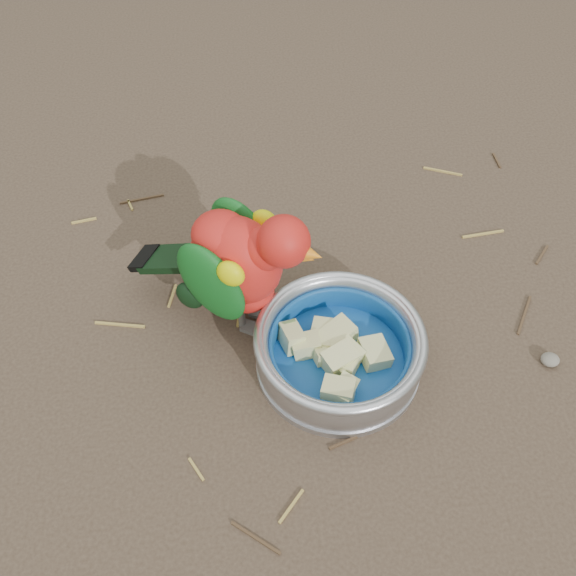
{
  "coord_description": "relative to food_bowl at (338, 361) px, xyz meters",
  "views": [
    {
      "loc": [
        -0.11,
        -0.36,
        0.67
      ],
      "look_at": [
        -0.07,
        0.13,
        0.08
      ],
      "focal_mm": 40.0,
      "sensor_mm": 36.0,
      "label": 1
    }
  ],
  "objects": [
    {
      "name": "ground",
      "position": [
        0.01,
        -0.07,
        -0.01
      ],
      "size": [
        60.0,
        60.0,
        0.0
      ],
      "primitive_type": "plane",
      "color": "#453629"
    },
    {
      "name": "food_bowl",
      "position": [
        0.0,
        0.0,
        0.0
      ],
      "size": [
        0.2,
        0.2,
        0.02
      ],
      "primitive_type": "cylinder",
      "color": "#B2B2BA",
      "rests_on": "ground"
    },
    {
      "name": "bowl_wall",
      "position": [
        0.0,
        0.0,
        0.03
      ],
      "size": [
        0.2,
        0.2,
        0.04
      ],
      "primitive_type": null,
      "color": "#B2B2BA",
      "rests_on": "food_bowl"
    },
    {
      "name": "fruit_wedges",
      "position": [
        0.0,
        0.0,
        0.02
      ],
      "size": [
        0.12,
        0.12,
        0.03
      ],
      "primitive_type": null,
      "color": "beige",
      "rests_on": "food_bowl"
    },
    {
      "name": "lory_parrot",
      "position": [
        -0.11,
        0.08,
        0.09
      ],
      "size": [
        0.26,
        0.21,
        0.19
      ],
      "primitive_type": null,
      "rotation": [
        0.0,
        0.0,
        -2.07
      ],
      "color": "red",
      "rests_on": "ground"
    },
    {
      "name": "ground_debris",
      "position": [
        0.05,
        -0.01,
        -0.01
      ],
      "size": [
        0.9,
        0.8,
        0.01
      ],
      "primitive_type": null,
      "color": "#AA8E43",
      "rests_on": "ground"
    }
  ]
}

